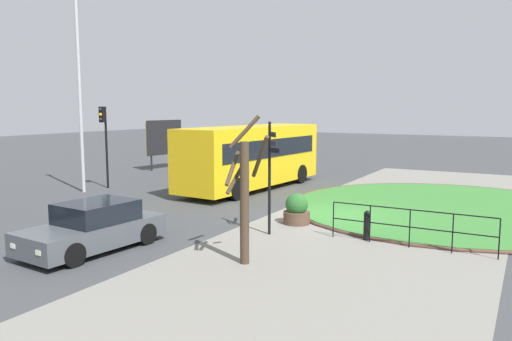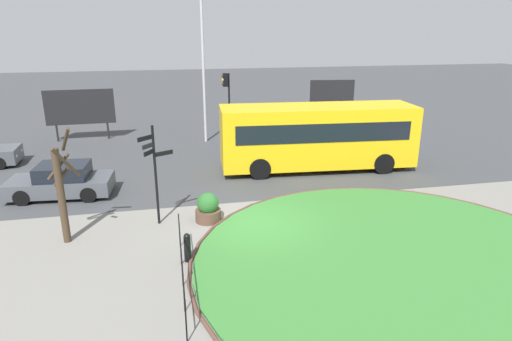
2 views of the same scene
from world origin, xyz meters
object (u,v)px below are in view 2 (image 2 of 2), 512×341
at_px(bollard_foreground, 187,247).
at_px(planter_near_signpost, 208,209).
at_px(billboard_left, 80,108).
at_px(bus_yellow, 317,136).
at_px(lamppost_tall, 203,58).
at_px(billboard_right, 332,97).
at_px(street_tree_bare, 62,189).
at_px(car_near_lane, 61,182).
at_px(traffic_light_near, 227,92).
at_px(signpost_directional, 155,168).

height_order(bollard_foreground, planter_near_signpost, planter_near_signpost).
bearing_deg(billboard_left, bus_yellow, -36.83).
xyz_separation_m(lamppost_tall, billboard_right, (9.04, 2.50, -2.94)).
height_order(bollard_foreground, lamppost_tall, lamppost_tall).
distance_m(lamppost_tall, billboard_left, 8.22).
bearing_deg(billboard_right, street_tree_bare, -128.29).
relative_size(car_near_lane, billboard_right, 1.30).
height_order(car_near_lane, billboard_left, billboard_left).
xyz_separation_m(bollard_foreground, traffic_light_near, (3.31, 14.44, 2.52)).
distance_m(bollard_foreground, traffic_light_near, 15.03).
bearing_deg(bus_yellow, bollard_foreground, -126.69).
xyz_separation_m(car_near_lane, lamppost_tall, (6.76, 8.02, 4.34)).
bearing_deg(lamppost_tall, billboard_right, 15.45).
bearing_deg(billboard_right, lamppost_tall, -158.11).
bearing_deg(lamppost_tall, traffic_light_near, -4.29).
height_order(billboard_left, planter_near_signpost, billboard_left).
bearing_deg(billboard_right, bus_yellow, -108.35).
height_order(signpost_directional, bus_yellow, signpost_directional).
bearing_deg(planter_near_signpost, lamppost_tall, 84.82).
bearing_deg(bus_yellow, planter_near_signpost, -134.89).
bearing_deg(bus_yellow, lamppost_tall, 130.12).
bearing_deg(traffic_light_near, street_tree_bare, 52.90).
bearing_deg(traffic_light_near, car_near_lane, 37.15).
height_order(lamppost_tall, planter_near_signpost, lamppost_tall).
distance_m(car_near_lane, billboard_left, 10.02).
xyz_separation_m(billboard_right, planter_near_signpost, (-10.10, -14.27, -1.55)).
bearing_deg(signpost_directional, billboard_left, 108.76).
bearing_deg(car_near_lane, street_tree_bare, 107.27).
xyz_separation_m(bus_yellow, billboard_left, (-12.27, 8.48, 0.34)).
distance_m(signpost_directional, billboard_right, 18.47).
relative_size(signpost_directional, car_near_lane, 0.86).
relative_size(car_near_lane, street_tree_bare, 1.09).
xyz_separation_m(bus_yellow, street_tree_bare, (-10.57, -5.82, 0.17)).
relative_size(bollard_foreground, traffic_light_near, 0.23).
xyz_separation_m(car_near_lane, billboard_left, (-0.68, 9.90, 1.38)).
xyz_separation_m(bus_yellow, billboard_right, (4.20, 9.10, 0.36)).
distance_m(bus_yellow, street_tree_bare, 12.07).
distance_m(bus_yellow, traffic_light_near, 7.50).
relative_size(traffic_light_near, street_tree_bare, 1.06).
bearing_deg(billboard_right, planter_near_signpost, -118.87).
xyz_separation_m(lamppost_tall, planter_near_signpost, (-1.07, -11.77, -4.49)).
distance_m(bollard_foreground, billboard_right, 20.35).
height_order(bus_yellow, billboard_right, billboard_right).
relative_size(car_near_lane, planter_near_signpost, 3.85).
distance_m(bollard_foreground, bus_yellow, 10.53).
bearing_deg(billboard_right, bollard_foreground, -116.42).
relative_size(signpost_directional, traffic_light_near, 0.88).
xyz_separation_m(billboard_left, planter_near_signpost, (6.37, -13.65, -1.53)).
bearing_deg(car_near_lane, lamppost_tall, -125.91).
bearing_deg(bus_yellow, street_tree_bare, -147.27).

